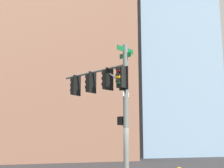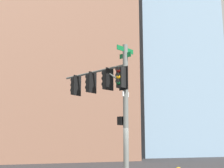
% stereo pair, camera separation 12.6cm
% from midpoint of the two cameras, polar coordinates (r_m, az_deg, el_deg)
% --- Properties ---
extents(signal_pole_assembly, '(1.64, 4.79, 6.64)m').
position_cam_midpoint_polar(signal_pole_assembly, '(16.40, -1.03, -1.35)').
color(signal_pole_assembly, slate).
rests_on(signal_pole_assembly, ground_plane).
extents(building_brick_nearside, '(21.67, 18.34, 43.73)m').
position_cam_midpoint_polar(building_brick_nearside, '(49.29, -12.77, 13.22)').
color(building_brick_nearside, '#845B47').
rests_on(building_brick_nearside, ground_plane).
extents(building_brick_midblock, '(23.84, 15.41, 29.81)m').
position_cam_midpoint_polar(building_brick_midblock, '(52.84, -16.69, 3.71)').
color(building_brick_midblock, brown).
rests_on(building_brick_midblock, ground_plane).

